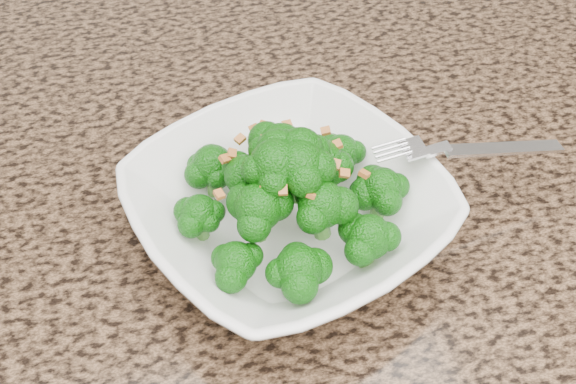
{
  "coord_description": "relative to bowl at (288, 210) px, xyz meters",
  "views": [
    {
      "loc": [
        0.03,
        -0.09,
        1.35
      ],
      "look_at": [
        0.11,
        0.28,
        0.95
      ],
      "focal_mm": 45.0,
      "sensor_mm": 36.0,
      "label": 1
    }
  ],
  "objects": [
    {
      "name": "granite_counter",
      "position": [
        -0.11,
        0.02,
        -0.04
      ],
      "size": [
        1.64,
        1.04,
        0.03
      ],
      "primitive_type": "cube",
      "color": "brown",
      "rests_on": "cabinet"
    },
    {
      "name": "bowl",
      "position": [
        0.0,
        0.0,
        0.0
      ],
      "size": [
        0.31,
        0.31,
        0.06
      ],
      "primitive_type": "imported",
      "rotation": [
        0.0,
        0.0,
        0.39
      ],
      "color": "white",
      "rests_on": "granite_counter"
    },
    {
      "name": "broccoli_pile",
      "position": [
        0.0,
        0.0,
        0.06
      ],
      "size": [
        0.21,
        0.21,
        0.07
      ],
      "primitive_type": null,
      "color": "#105F0A",
      "rests_on": "bowl"
    },
    {
      "name": "fork",
      "position": [
        0.13,
        0.01,
        0.04
      ],
      "size": [
        0.19,
        0.04,
        0.01
      ],
      "primitive_type": null,
      "rotation": [
        0.0,
        0.0,
        0.07
      ],
      "color": "silver",
      "rests_on": "bowl"
    },
    {
      "name": "garlic_topping",
      "position": [
        0.0,
        0.0,
        0.1
      ],
      "size": [
        0.13,
        0.13,
        0.01
      ],
      "primitive_type": null,
      "color": "#BA6D2D",
      "rests_on": "broccoli_pile"
    }
  ]
}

